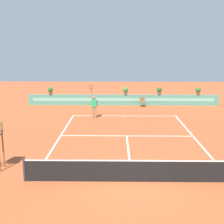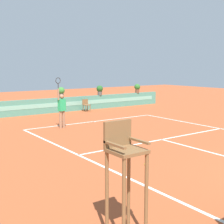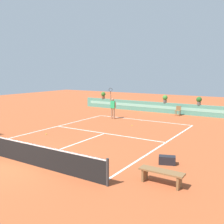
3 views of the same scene
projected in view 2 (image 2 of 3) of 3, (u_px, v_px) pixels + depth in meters
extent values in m
plane|color=#A84C28|center=(169.00, 141.00, 13.14)|extent=(60.00, 60.00, 0.00)
cube|color=white|center=(94.00, 121.00, 17.88)|extent=(8.22, 0.10, 0.01)
cube|color=white|center=(162.00, 139.00, 13.46)|extent=(8.22, 0.10, 0.01)
cube|color=white|center=(85.00, 158.00, 10.73)|extent=(0.10, 11.89, 0.01)
cube|color=white|center=(95.00, 122.00, 17.80)|extent=(0.10, 0.20, 0.01)
cube|color=#4C8E7A|center=(59.00, 105.00, 21.43)|extent=(18.00, 0.20, 1.00)
cube|color=#7ABCA8|center=(59.00, 104.00, 21.34)|extent=(17.10, 0.01, 0.28)
cylinder|color=brown|center=(124.00, 204.00, 5.33)|extent=(0.07, 0.07, 1.60)
cylinder|color=brown|center=(146.00, 196.00, 5.62)|extent=(0.07, 0.07, 1.60)
cylinder|color=brown|center=(107.00, 194.00, 5.74)|extent=(0.07, 0.07, 1.60)
cylinder|color=brown|center=(129.00, 188.00, 6.03)|extent=(0.07, 0.07, 1.60)
cube|color=brown|center=(127.00, 151.00, 5.56)|extent=(0.60, 0.60, 0.06)
cube|color=brown|center=(118.00, 133.00, 5.74)|extent=(0.60, 0.06, 0.48)
cube|color=brown|center=(114.00, 145.00, 5.38)|extent=(0.06, 0.60, 0.04)
cube|color=brown|center=(138.00, 140.00, 5.70)|extent=(0.06, 0.60, 0.04)
cylinder|color=brown|center=(86.00, 109.00, 21.60)|extent=(0.05, 0.05, 0.45)
cylinder|color=brown|center=(90.00, 108.00, 21.80)|extent=(0.05, 0.05, 0.45)
cylinder|color=brown|center=(83.00, 108.00, 21.88)|extent=(0.05, 0.05, 0.45)
cylinder|color=brown|center=(88.00, 108.00, 22.08)|extent=(0.05, 0.05, 0.45)
cube|color=brown|center=(87.00, 105.00, 21.80)|extent=(0.44, 0.44, 0.04)
cube|color=brown|center=(85.00, 102.00, 21.94)|extent=(0.44, 0.04, 0.36)
cylinder|color=#9E7051|center=(64.00, 119.00, 15.92)|extent=(0.14, 0.14, 0.90)
cylinder|color=#9E7051|center=(61.00, 120.00, 15.78)|extent=(0.14, 0.14, 0.90)
cube|color=#28B266|center=(62.00, 105.00, 15.74)|extent=(0.40, 0.29, 0.60)
sphere|color=#9E7051|center=(62.00, 96.00, 15.68)|extent=(0.22, 0.22, 0.22)
cylinder|color=#9E7051|center=(58.00, 94.00, 15.52)|extent=(0.09, 0.09, 0.55)
cylinder|color=black|center=(58.00, 86.00, 15.46)|extent=(0.04, 0.04, 0.24)
torus|color=#262626|center=(58.00, 81.00, 15.42)|extent=(0.31, 0.09, 0.31)
cylinder|color=#9E7051|center=(65.00, 106.00, 15.91)|extent=(0.09, 0.09, 0.50)
sphere|color=#CCE033|center=(145.00, 164.00, 9.96)|extent=(0.07, 0.07, 0.07)
sphere|color=#CCE033|center=(126.00, 127.00, 16.10)|extent=(0.07, 0.07, 0.07)
cylinder|color=#514C47|center=(61.00, 96.00, 21.46)|extent=(0.32, 0.32, 0.28)
sphere|color=#387F33|center=(61.00, 91.00, 21.42)|extent=(0.48, 0.48, 0.48)
cylinder|color=#514C47|center=(100.00, 93.00, 23.29)|extent=(0.32, 0.32, 0.28)
sphere|color=#235B23|center=(100.00, 89.00, 23.24)|extent=(0.48, 0.48, 0.48)
cylinder|color=brown|center=(137.00, 91.00, 25.39)|extent=(0.32, 0.32, 0.28)
sphere|color=#2D6B28|center=(137.00, 87.00, 25.34)|extent=(0.48, 0.48, 0.48)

